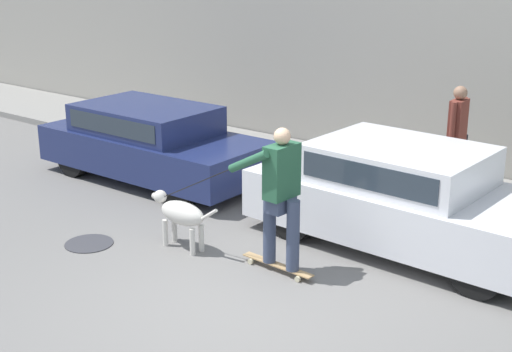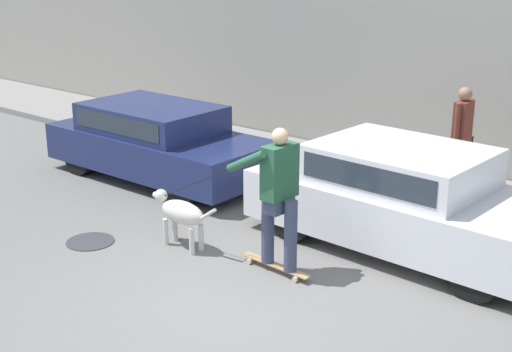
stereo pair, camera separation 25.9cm
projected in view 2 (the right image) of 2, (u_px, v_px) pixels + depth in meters
ground_plane at (234, 305)px, 7.76m from camera, size 36.00×36.00×0.00m
back_wall at (480, 5)px, 11.29m from camera, size 32.00×0.30×5.69m
sidewalk_curb at (432, 190)px, 11.23m from camera, size 30.00×2.12×0.13m
parked_car_0 at (157, 142)px, 11.87m from camera, size 3.94×1.68×1.24m
parked_car_1 at (407, 200)px, 9.07m from camera, size 4.20×1.93×1.33m
dog at (181, 213)px, 9.13m from camera, size 1.13×0.32×0.71m
skateboarder at (279, 192)px, 8.24m from camera, size 2.28×0.64×1.78m
pedestrian_with_bag at (462, 137)px, 10.40m from camera, size 0.20×0.64×1.69m
manhole_cover at (90, 242)px, 9.42m from camera, size 0.63×0.63×0.01m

